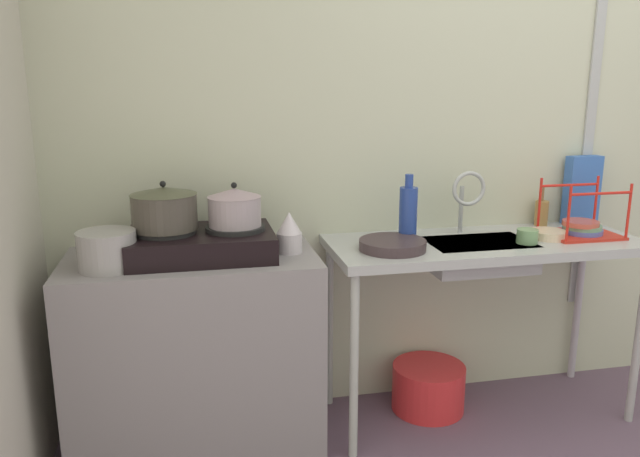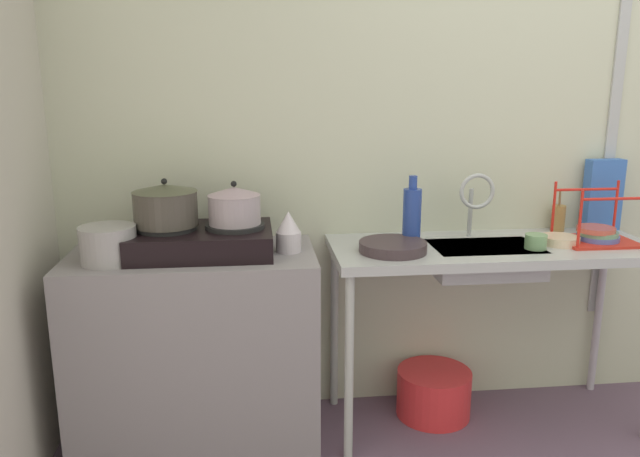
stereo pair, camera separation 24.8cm
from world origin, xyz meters
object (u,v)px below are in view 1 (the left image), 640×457
object	(u,v)px
percolator	(289,233)
bucket_on_floor	(428,387)
frying_pan	(392,245)
cup_by_rack	(527,236)
faucet	(468,192)
cereal_box	(582,190)
utensil_jar	(541,213)
pot_on_right_burner	(235,207)
dish_rack	(581,228)
pot_on_left_burner	(164,208)
sink_basin	(478,255)
small_bowl_on_drainboard	(548,234)
stove	(201,243)
bottle_by_sink	(408,213)
pot_beside_stove	(107,250)

from	to	relation	value
percolator	bucket_on_floor	distance (m)	1.04
bucket_on_floor	frying_pan	bearing A→B (deg)	-150.61
percolator	cup_by_rack	world-z (taller)	percolator
faucet	cereal_box	size ratio (longest dim) A/B	0.89
faucet	utensil_jar	distance (m)	0.48
frying_pan	utensil_jar	bearing A→B (deg)	18.06
frying_pan	cereal_box	xyz separation A→B (m)	(1.05, 0.27, 0.14)
pot_on_right_burner	dish_rack	size ratio (longest dim) A/B	0.68
pot_on_left_burner	sink_basin	xyz separation A→B (m)	(1.31, -0.02, -0.26)
small_bowl_on_drainboard	cereal_box	distance (m)	0.42
pot_on_right_burner	small_bowl_on_drainboard	size ratio (longest dim) A/B	1.33
dish_rack	cereal_box	distance (m)	0.30
stove	bucket_on_floor	world-z (taller)	stove
bottle_by_sink	small_bowl_on_drainboard	bearing A→B (deg)	-6.55
sink_basin	faucet	world-z (taller)	faucet
faucet	dish_rack	size ratio (longest dim) A/B	0.95
percolator	sink_basin	world-z (taller)	percolator
stove	cup_by_rack	xyz separation A→B (m)	(1.37, -0.09, -0.02)
percolator	faucet	world-z (taller)	faucet
cup_by_rack	cereal_box	xyz separation A→B (m)	(0.45, 0.29, 0.13)
frying_pan	cup_by_rack	xyz separation A→B (m)	(0.60, -0.02, 0.01)
faucet	cereal_box	bearing A→B (deg)	9.91
pot_on_right_burner	sink_basin	world-z (taller)	pot_on_right_burner
pot_beside_stove	sink_basin	bearing A→B (deg)	2.94
pot_on_left_burner	cup_by_rack	distance (m)	1.52
sink_basin	frying_pan	size ratio (longest dim) A/B	1.63
pot_on_left_burner	cup_by_rack	size ratio (longest dim) A/B	2.86
frying_pan	cereal_box	world-z (taller)	cereal_box
percolator	frying_pan	size ratio (longest dim) A/B	0.61
faucet	frying_pan	size ratio (longest dim) A/B	1.06
pot_beside_stove	frying_pan	size ratio (longest dim) A/B	0.77
small_bowl_on_drainboard	utensil_jar	distance (m)	0.26
sink_basin	bottle_by_sink	distance (m)	0.36
frying_pan	stove	bearing A→B (deg)	175.13
pot_on_right_burner	small_bowl_on_drainboard	bearing A→B (deg)	-1.20
frying_pan	utensil_jar	distance (m)	0.89
pot_beside_stove	dish_rack	distance (m)	2.02
frying_pan	small_bowl_on_drainboard	distance (m)	0.73
dish_rack	bottle_by_sink	distance (m)	0.81
pot_on_left_burner	frying_pan	bearing A→B (deg)	-4.15
stove	bucket_on_floor	bearing A→B (deg)	4.03
stove	dish_rack	distance (m)	1.67
utensil_jar	cereal_box	bearing A→B (deg)	-0.08
sink_basin	faucet	distance (m)	0.28
faucet	bucket_on_floor	bearing A→B (deg)	-171.31
stove	utensil_jar	size ratio (longest dim) A/B	2.82
pot_on_left_burner	bottle_by_sink	distance (m)	1.01
sink_basin	dish_rack	xyz separation A→B (m)	(0.49, 0.00, 0.10)
percolator	faucet	distance (m)	0.83
small_bowl_on_drainboard	pot_beside_stove	bearing A→B (deg)	-177.84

